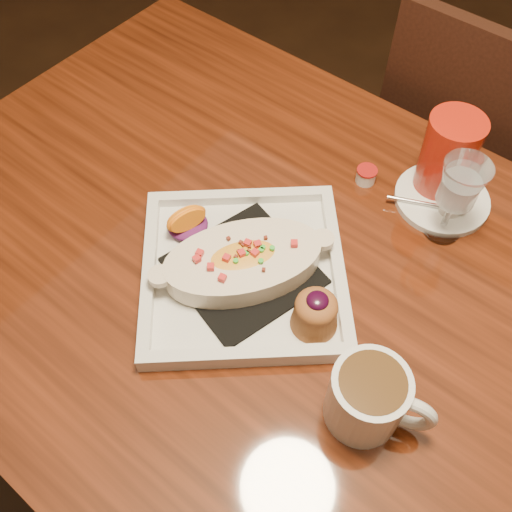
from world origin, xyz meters
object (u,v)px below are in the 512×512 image
Objects in this scene: chair_far at (468,173)px; plate at (248,269)px; coffee_mug at (370,397)px; table at (317,335)px; saucer at (442,196)px; red_tumbler at (446,157)px; goblet at (460,188)px.

chair_far is 2.19× the size of plate.
table is at bearing 125.53° from coffee_mug.
red_tumbler is (-0.02, 0.02, 0.06)m from saucer.
goblet is (0.07, 0.23, 0.20)m from table.
red_tumbler is at bearing 139.60° from saucer.
chair_far reaches higher than goblet.
plate is 0.26m from coffee_mug.
coffee_mug is (0.14, -0.73, 0.30)m from chair_far.
goblet and red_tumbler have the same top height.
goblet is 0.10m from red_tumbler.
chair_far is at bearing 96.53° from saucer.
plate is 2.85× the size of goblet.
goblet is 0.99× the size of red_tumbler.
coffee_mug is 0.91× the size of goblet.
red_tumbler is at bearing 88.51° from coffee_mug.
goblet is at bearing 83.44° from coffee_mug.
table is at bearing -106.63° from goblet.
coffee_mug is 0.91× the size of red_tumbler.
saucer is at bearing 119.06° from goblet.
coffee_mug is 0.34m from goblet.
goblet is (0.07, -0.40, 0.35)m from chair_far.
coffee_mug is 0.43m from red_tumbler.
red_tumbler is at bearing 93.00° from chair_far.
red_tumbler reaches higher than coffee_mug.
chair_far is at bearing 93.00° from red_tumbler.
chair_far reaches higher than red_tumbler.
red_tumbler is (-0.12, 0.41, 0.02)m from coffee_mug.
chair_far is (-0.00, 0.63, -0.15)m from table.
table is 0.17m from plate.
table is 9.99× the size of red_tumbler.
goblet reaches higher than table.
plate is at bearing -115.32° from saucer.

